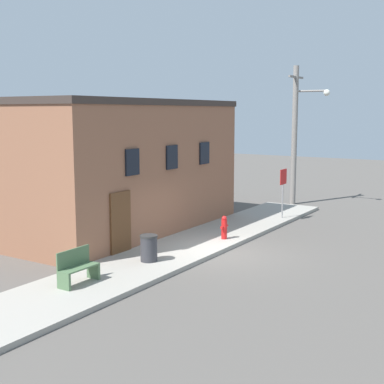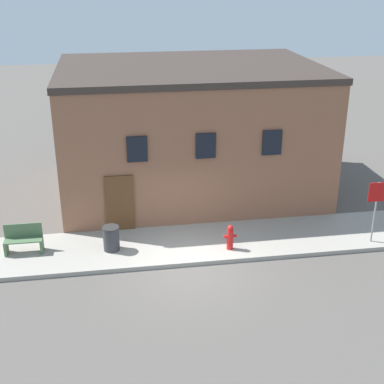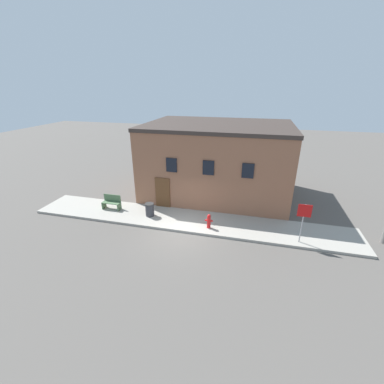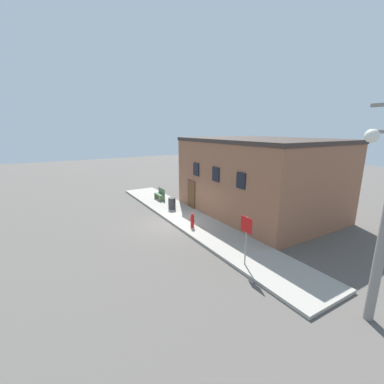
% 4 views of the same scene
% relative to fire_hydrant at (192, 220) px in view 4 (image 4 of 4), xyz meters
% --- Properties ---
extents(ground_plane, '(80.00, 80.00, 0.00)m').
position_rel_fire_hydrant_xyz_m(ground_plane, '(-1.46, -0.70, -0.58)').
color(ground_plane, '#56514C').
extents(sidewalk, '(19.76, 2.73, 0.15)m').
position_rel_fire_hydrant_xyz_m(sidewalk, '(-1.46, 0.67, -0.51)').
color(sidewalk, '#9E998E').
rests_on(sidewalk, ground).
extents(brick_building, '(10.23, 7.34, 5.28)m').
position_rel_fire_hydrant_xyz_m(brick_building, '(-0.47, 5.64, 2.06)').
color(brick_building, '#8E5B42').
rests_on(brick_building, ground).
extents(fire_hydrant, '(0.45, 0.21, 0.87)m').
position_rel_fire_hydrant_xyz_m(fire_hydrant, '(0.00, 0.00, 0.00)').
color(fire_hydrant, red).
rests_on(fire_hydrant, sidewalk).
extents(stop_sign, '(0.67, 0.06, 2.17)m').
position_rel_fire_hydrant_xyz_m(stop_sign, '(4.89, -0.25, 1.09)').
color(stop_sign, gray).
rests_on(stop_sign, sidewalk).
extents(bench, '(1.22, 0.44, 0.96)m').
position_rel_fire_hydrant_xyz_m(bench, '(-6.71, 0.87, 0.01)').
color(bench, '#4C6B47').
rests_on(bench, sidewalk).
extents(trash_bin, '(0.56, 0.56, 0.84)m').
position_rel_fire_hydrant_xyz_m(trash_bin, '(-3.88, 0.56, -0.01)').
color(trash_bin, '#333338').
rests_on(trash_bin, sidewalk).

